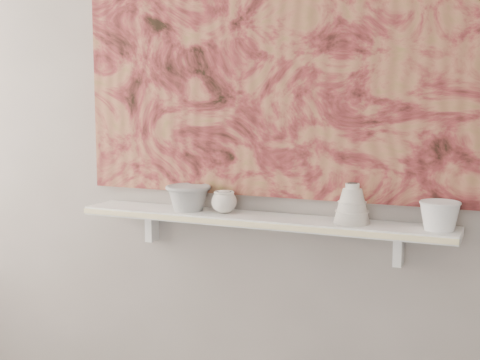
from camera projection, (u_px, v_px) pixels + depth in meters
The scene contains 11 objects.
wall_back at pixel (270, 99), 2.45m from camera, with size 3.60×3.60×0.00m, color gray.
shelf at pixel (260, 220), 2.42m from camera, with size 1.40×0.18×0.03m, color silver.
shelf_stripe at pixel (250, 225), 2.34m from camera, with size 1.40×0.01×0.02m, color beige.
bracket_left at pixel (152, 226), 2.68m from camera, with size 0.03×0.06×0.12m, color silver.
bracket_right at pixel (399, 249), 2.30m from camera, with size 0.03×0.06×0.12m, color silver.
painting at pixel (268, 46), 2.41m from camera, with size 1.50×0.03×1.10m, color maroon.
house_motif at pixel (391, 135), 2.27m from camera, with size 0.09×0.00×0.08m, color black.
bowl_grey at pixel (188, 197), 2.53m from camera, with size 0.17×0.17×0.10m, color gray, non-canonical shape.
cup_cream at pixel (224, 202), 2.47m from camera, with size 0.09×0.09×0.09m, color silver, non-canonical shape.
bell_vessel at pixel (352, 203), 2.28m from camera, with size 0.13×0.13×0.14m, color beige, non-canonical shape.
bowl_white at pixel (440, 215), 2.17m from camera, with size 0.13×0.13×0.10m, color white, non-canonical shape.
Camera 1 is at (0.86, -0.72, 1.38)m, focal length 50.00 mm.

